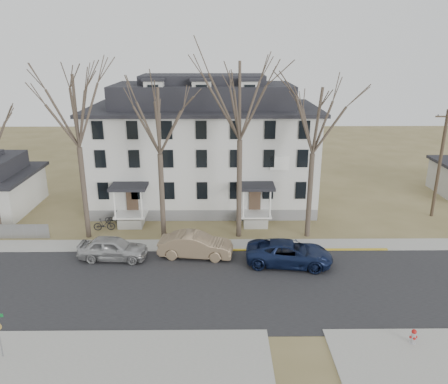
{
  "coord_description": "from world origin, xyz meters",
  "views": [
    {
      "loc": [
        -0.48,
        -22.26,
        14.52
      ],
      "look_at": [
        -0.18,
        9.0,
        4.0
      ],
      "focal_mm": 35.0,
      "sensor_mm": 36.0,
      "label": 1
    }
  ],
  "objects_px": {
    "tree_mid_right": "(315,116)",
    "tree_center": "(240,96)",
    "car_tan": "(196,246)",
    "car_silver": "(113,249)",
    "bicycle_left": "(113,220)",
    "utility_pole_far": "(440,163)",
    "car_navy": "(289,254)",
    "boarding_house": "(204,148)",
    "fire_hydrant": "(413,337)",
    "tree_far_left": "(75,106)",
    "bicycle_right": "(104,225)",
    "tree_mid_left": "(158,116)"
  },
  "relations": [
    {
      "from": "car_navy",
      "to": "utility_pole_far",
      "type": "bearing_deg",
      "value": -49.86
    },
    {
      "from": "tree_far_left",
      "to": "tree_mid_right",
      "type": "relative_size",
      "value": 1.08
    },
    {
      "from": "car_tan",
      "to": "bicycle_left",
      "type": "height_order",
      "value": "car_tan"
    },
    {
      "from": "tree_mid_right",
      "to": "car_silver",
      "type": "relative_size",
      "value": 2.62
    },
    {
      "from": "tree_center",
      "to": "fire_hydrant",
      "type": "distance_m",
      "value": 19.08
    },
    {
      "from": "tree_far_left",
      "to": "tree_mid_right",
      "type": "xyz_separation_m",
      "value": [
        17.5,
        0.0,
        -0.74
      ]
    },
    {
      "from": "tree_mid_left",
      "to": "tree_far_left",
      "type": "bearing_deg",
      "value": 180.0
    },
    {
      "from": "car_tan",
      "to": "tree_far_left",
      "type": "bearing_deg",
      "value": 74.35
    },
    {
      "from": "tree_center",
      "to": "tree_mid_left",
      "type": "bearing_deg",
      "value": 180.0
    },
    {
      "from": "tree_center",
      "to": "bicycle_right",
      "type": "bearing_deg",
      "value": 174.08
    },
    {
      "from": "tree_far_left",
      "to": "fire_hydrant",
      "type": "distance_m",
      "value": 26.33
    },
    {
      "from": "tree_mid_right",
      "to": "fire_hydrant",
      "type": "bearing_deg",
      "value": -78.05
    },
    {
      "from": "car_tan",
      "to": "bicycle_left",
      "type": "distance_m",
      "value": 9.5
    },
    {
      "from": "car_silver",
      "to": "tree_mid_right",
      "type": "bearing_deg",
      "value": -70.82
    },
    {
      "from": "tree_mid_left",
      "to": "bicycle_left",
      "type": "xyz_separation_m",
      "value": [
        -4.59,
        2.43,
        -9.17
      ]
    },
    {
      "from": "car_navy",
      "to": "tree_mid_left",
      "type": "bearing_deg",
      "value": 70.36
    },
    {
      "from": "utility_pole_far",
      "to": "car_navy",
      "type": "xyz_separation_m",
      "value": [
        -14.2,
        -9.02,
        -4.08
      ]
    },
    {
      "from": "car_silver",
      "to": "boarding_house",
      "type": "bearing_deg",
      "value": -22.7
    },
    {
      "from": "tree_mid_right",
      "to": "car_navy",
      "type": "height_order",
      "value": "tree_mid_right"
    },
    {
      "from": "tree_mid_right",
      "to": "car_tan",
      "type": "height_order",
      "value": "tree_mid_right"
    },
    {
      "from": "tree_far_left",
      "to": "car_tan",
      "type": "distance_m",
      "value": 13.38
    },
    {
      "from": "car_tan",
      "to": "car_navy",
      "type": "distance_m",
      "value": 6.67
    },
    {
      "from": "boarding_house",
      "to": "utility_pole_far",
      "type": "relative_size",
      "value": 2.19
    },
    {
      "from": "fire_hydrant",
      "to": "tree_center",
      "type": "bearing_deg",
      "value": 121.81
    },
    {
      "from": "bicycle_left",
      "to": "fire_hydrant",
      "type": "height_order",
      "value": "fire_hydrant"
    },
    {
      "from": "car_tan",
      "to": "fire_hydrant",
      "type": "height_order",
      "value": "car_tan"
    },
    {
      "from": "bicycle_right",
      "to": "fire_hydrant",
      "type": "bearing_deg",
      "value": -131.85
    },
    {
      "from": "car_silver",
      "to": "bicycle_left",
      "type": "bearing_deg",
      "value": 17.26
    },
    {
      "from": "car_tan",
      "to": "utility_pole_far",
      "type": "bearing_deg",
      "value": -62.87
    },
    {
      "from": "tree_center",
      "to": "car_navy",
      "type": "xyz_separation_m",
      "value": [
        3.3,
        -4.82,
        -10.26
      ]
    },
    {
      "from": "utility_pole_far",
      "to": "fire_hydrant",
      "type": "height_order",
      "value": "utility_pole_far"
    },
    {
      "from": "tree_far_left",
      "to": "bicycle_right",
      "type": "xyz_separation_m",
      "value": [
        0.98,
        1.14,
        -9.82
      ]
    },
    {
      "from": "bicycle_left",
      "to": "tree_far_left",
      "type": "bearing_deg",
      "value": 171.83
    },
    {
      "from": "tree_mid_right",
      "to": "bicycle_right",
      "type": "relative_size",
      "value": 7.35
    },
    {
      "from": "fire_hydrant",
      "to": "bicycle_left",
      "type": "bearing_deg",
      "value": 140.01
    },
    {
      "from": "tree_mid_left",
      "to": "utility_pole_far",
      "type": "relative_size",
      "value": 1.34
    },
    {
      "from": "tree_mid_right",
      "to": "tree_center",
      "type": "bearing_deg",
      "value": 180.0
    },
    {
      "from": "car_tan",
      "to": "car_navy",
      "type": "xyz_separation_m",
      "value": [
        6.55,
        -1.24,
        -0.04
      ]
    },
    {
      "from": "tree_far_left",
      "to": "tree_mid_left",
      "type": "bearing_deg",
      "value": 0.0
    },
    {
      "from": "tree_mid_right",
      "to": "bicycle_right",
      "type": "bearing_deg",
      "value": 176.04
    },
    {
      "from": "tree_center",
      "to": "bicycle_left",
      "type": "height_order",
      "value": "tree_center"
    },
    {
      "from": "car_silver",
      "to": "car_tan",
      "type": "distance_m",
      "value": 5.87
    },
    {
      "from": "utility_pole_far",
      "to": "car_silver",
      "type": "height_order",
      "value": "utility_pole_far"
    },
    {
      "from": "boarding_house",
      "to": "bicycle_left",
      "type": "relative_size",
      "value": 12.73
    },
    {
      "from": "car_tan",
      "to": "fire_hydrant",
      "type": "distance_m",
      "value": 15.25
    },
    {
      "from": "boarding_house",
      "to": "bicycle_left",
      "type": "height_order",
      "value": "boarding_house"
    },
    {
      "from": "car_tan",
      "to": "bicycle_right",
      "type": "relative_size",
      "value": 3.05
    },
    {
      "from": "car_tan",
      "to": "bicycle_left",
      "type": "bearing_deg",
      "value": 57.31
    },
    {
      "from": "tree_center",
      "to": "utility_pole_far",
      "type": "xyz_separation_m",
      "value": [
        17.5,
        4.2,
        -6.18
      ]
    },
    {
      "from": "boarding_house",
      "to": "utility_pole_far",
      "type": "xyz_separation_m",
      "value": [
        20.5,
        -3.95,
        -0.47
      ]
    }
  ]
}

